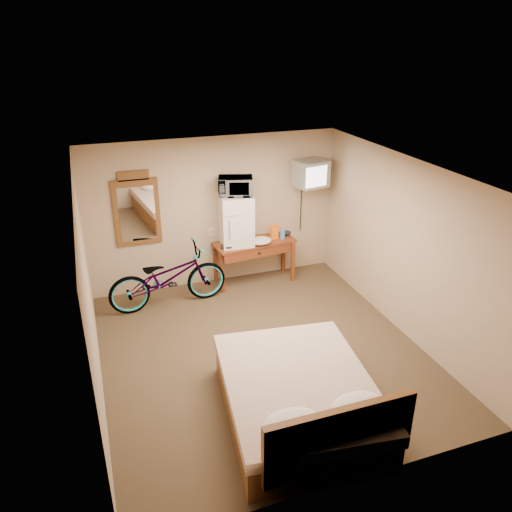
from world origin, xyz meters
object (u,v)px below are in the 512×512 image
wall_mirror (137,210)px  bicycle (168,277)px  desk (255,248)px  bed (300,399)px  microwave (236,186)px  mini_fridge (236,220)px  crt_television (311,174)px  blue_cup (283,235)px

wall_mirror → bicycle: (0.31, -0.58, -0.96)m
desk → bed: bearing=-101.0°
microwave → bed: 3.72m
mini_fridge → crt_television: crt_television is taller
desk → wall_mirror: wall_mirror is taller
blue_cup → crt_television: 1.13m
blue_cup → wall_mirror: bearing=173.0°
desk → crt_television: size_ratio=2.22×
blue_cup → bicycle: (-2.04, -0.29, -0.33)m
microwave → blue_cup: microwave is taller
blue_cup → wall_mirror: 2.45m
crt_television → wall_mirror: 2.89m
desk → bed: size_ratio=0.62×
crt_television → desk: bearing=-178.8°
blue_cup → desk: bearing=178.2°
blue_cup → bicycle: size_ratio=0.08×
wall_mirror → desk: bearing=-8.3°
crt_television → wall_mirror: bearing=175.0°
mini_fridge → microwave: 0.57m
blue_cup → crt_television: size_ratio=0.23×
blue_cup → bed: (-1.15, -3.36, -0.53)m
mini_fridge → wall_mirror: 1.59m
wall_mirror → bed: 4.01m
mini_fridge → blue_cup: mini_fridge is taller
bed → blue_cup: bearing=71.1°
bicycle → crt_television: bearing=-86.5°
mini_fridge → wall_mirror: (-1.55, 0.24, 0.27)m
mini_fridge → bicycle: mini_fridge is taller
desk → wall_mirror: size_ratio=1.17×
bed → bicycle: bearing=106.3°
desk → crt_television: bearing=1.2°
bed → microwave: bearing=84.3°
microwave → crt_television: size_ratio=0.85×
mini_fridge → desk: bearing=-5.7°
bicycle → bed: size_ratio=0.82×
bed → wall_mirror: bearing=108.3°
mini_fridge → wall_mirror: bearing=171.1°
crt_television → microwave: bearing=179.5°
blue_cup → wall_mirror: size_ratio=0.12×
mini_fridge → blue_cup: (0.81, -0.05, -0.35)m
microwave → crt_television: crt_television is taller
bicycle → bed: (0.89, -3.06, -0.20)m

